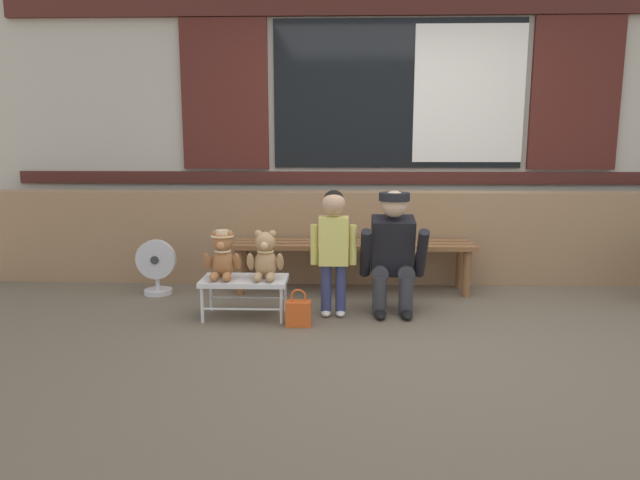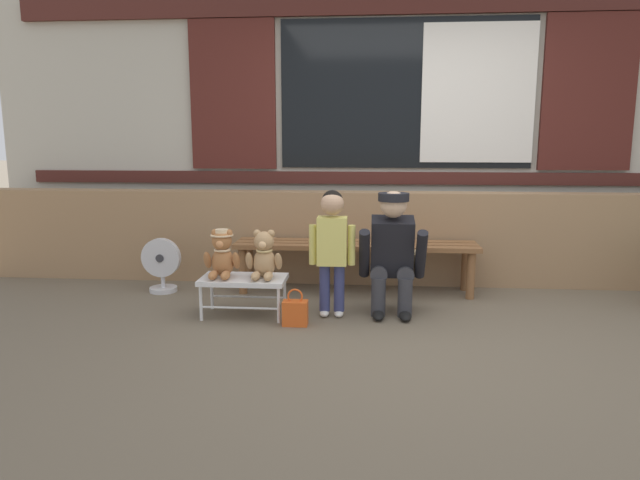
{
  "view_description": "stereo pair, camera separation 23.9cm",
  "coord_description": "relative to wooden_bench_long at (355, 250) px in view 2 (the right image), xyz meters",
  "views": [
    {
      "loc": [
        -0.57,
        -3.85,
        1.33
      ],
      "look_at": [
        -0.71,
        0.55,
        0.55
      ],
      "focal_mm": 32.15,
      "sensor_mm": 36.0,
      "label": 1
    },
    {
      "loc": [
        -0.34,
        -3.84,
        1.33
      ],
      "look_at": [
        -0.71,
        0.55,
        0.55
      ],
      "focal_mm": 32.15,
      "sensor_mm": 36.0,
      "label": 2
    }
  ],
  "objects": [
    {
      "name": "brick_low_wall",
      "position": [
        0.45,
        0.37,
        0.05
      ],
      "size": [
        8.03,
        0.25,
        0.85
      ],
      "primitive_type": "cube",
      "color": "#997551",
      "rests_on": "ground"
    },
    {
      "name": "small_display_bench",
      "position": [
        -0.83,
        -0.76,
        -0.11
      ],
      "size": [
        0.64,
        0.36,
        0.3
      ],
      "color": "silver",
      "rests_on": "ground"
    },
    {
      "name": "handbag_on_ground",
      "position": [
        -0.41,
        -0.95,
        -0.28
      ],
      "size": [
        0.18,
        0.11,
        0.27
      ],
      "color": "#DB561E",
      "rests_on": "ground"
    },
    {
      "name": "shop_facade",
      "position": [
        0.45,
        0.88,
        1.26
      ],
      "size": [
        8.19,
        0.26,
        3.22
      ],
      "color": "#B7B2A3",
      "rests_on": "ground"
    },
    {
      "name": "child_standing",
      "position": [
        -0.16,
        -0.71,
        0.22
      ],
      "size": [
        0.35,
        0.18,
        0.96
      ],
      "color": "navy",
      "rests_on": "ground"
    },
    {
      "name": "adult_crouching",
      "position": [
        0.3,
        -0.6,
        0.11
      ],
      "size": [
        0.5,
        0.49,
        0.95
      ],
      "color": "#333338",
      "rests_on": "ground"
    },
    {
      "name": "teddy_bear_plain",
      "position": [
        -0.67,
        -0.76,
        0.09
      ],
      "size": [
        0.28,
        0.26,
        0.36
      ],
      "color": "tan",
      "rests_on": "small_display_bench"
    },
    {
      "name": "wooden_bench_long",
      "position": [
        0.0,
        0.0,
        0.0
      ],
      "size": [
        2.1,
        0.4,
        0.44
      ],
      "color": "brown",
      "rests_on": "ground"
    },
    {
      "name": "ground_plane",
      "position": [
        0.45,
        -1.06,
        -0.37
      ],
      "size": [
        60.0,
        60.0,
        0.0
      ],
      "primitive_type": "plane",
      "color": "brown"
    },
    {
      "name": "floor_fan",
      "position": [
        -1.69,
        -0.15,
        -0.13
      ],
      "size": [
        0.34,
        0.24,
        0.48
      ],
      "color": "silver",
      "rests_on": "ground"
    },
    {
      "name": "teddy_bear_with_hat",
      "position": [
        -0.99,
        -0.76,
        0.1
      ],
      "size": [
        0.28,
        0.27,
        0.36
      ],
      "color": "#A86B3D",
      "rests_on": "small_display_bench"
    }
  ]
}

